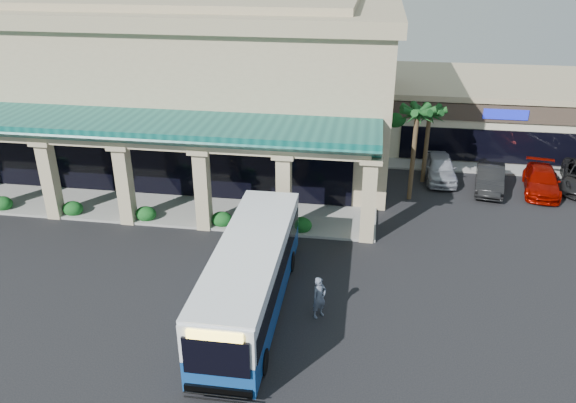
% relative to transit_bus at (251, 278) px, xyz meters
% --- Properties ---
extents(ground, '(110.00, 110.00, 0.00)m').
position_rel_transit_bus_xyz_m(ground, '(-1.24, 1.96, -1.63)').
color(ground, black).
extents(main_building, '(30.80, 14.80, 11.35)m').
position_rel_transit_bus_xyz_m(main_building, '(-9.24, 17.96, 4.04)').
color(main_building, tan).
rests_on(main_building, ground).
extents(arcade, '(30.00, 6.20, 5.70)m').
position_rel_transit_bus_xyz_m(arcade, '(-9.24, 8.76, 1.22)').
color(arcade, '#0D4E49').
rests_on(arcade, ground).
extents(strip_mall, '(22.50, 12.50, 4.90)m').
position_rel_transit_bus_xyz_m(strip_mall, '(16.76, 25.96, 0.82)').
color(strip_mall, beige).
rests_on(strip_mall, ground).
extents(palm_0, '(2.40, 2.40, 6.60)m').
position_rel_transit_bus_xyz_m(palm_0, '(7.26, 12.96, 1.67)').
color(palm_0, '#0F3A13').
rests_on(palm_0, ground).
extents(palm_1, '(2.40, 2.40, 5.80)m').
position_rel_transit_bus_xyz_m(palm_1, '(8.26, 15.96, 1.27)').
color(palm_1, '#0F3A13').
rests_on(palm_1, ground).
extents(broadleaf_tree, '(2.60, 2.60, 4.81)m').
position_rel_transit_bus_xyz_m(broadleaf_tree, '(6.26, 20.96, 0.77)').
color(broadleaf_tree, '#114C17').
rests_on(broadleaf_tree, ground).
extents(transit_bus, '(2.82, 11.71, 3.26)m').
position_rel_transit_bus_xyz_m(transit_bus, '(0.00, 0.00, 0.00)').
color(transit_bus, '#15499B').
rests_on(transit_bus, ground).
extents(pedestrian, '(0.81, 0.81, 1.90)m').
position_rel_transit_bus_xyz_m(pedestrian, '(2.95, -0.01, -0.68)').
color(pedestrian, slate).
rests_on(pedestrian, ground).
extents(car_silver, '(2.12, 4.95, 1.67)m').
position_rel_transit_bus_xyz_m(car_silver, '(9.37, 16.54, -0.80)').
color(car_silver, '#AAACB8').
rests_on(car_silver, ground).
extents(car_white, '(2.43, 5.03, 1.59)m').
position_rel_transit_bus_xyz_m(car_white, '(12.39, 15.19, -0.84)').
color(car_white, black).
rests_on(car_white, ground).
extents(car_red, '(2.86, 5.37, 1.48)m').
position_rel_transit_bus_xyz_m(car_red, '(15.64, 15.42, -0.89)').
color(car_red, '#8B0901').
rests_on(car_red, ground).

